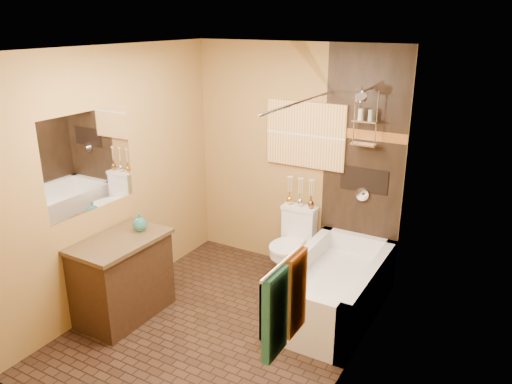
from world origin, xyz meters
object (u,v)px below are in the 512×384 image
Objects in this scene: sunset_painting at (306,135)px; toilet at (292,243)px; vanity at (122,277)px; bathtub at (333,292)px.

toilet is (0.00, -0.26, -1.16)m from sunset_painting.
sunset_painting is at bearing 88.68° from toilet.
vanity is (-1.06, -1.50, 0.02)m from toilet.
sunset_painting is 2.35m from vanity.
sunset_painting is at bearing 132.56° from bathtub.
bathtub is 1.63× the size of vanity.
sunset_painting reaches higher than bathtub.
toilet is at bearing -90.00° from sunset_painting.
bathtub is at bearing -36.42° from toilet.
bathtub is 1.96× the size of toilet.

